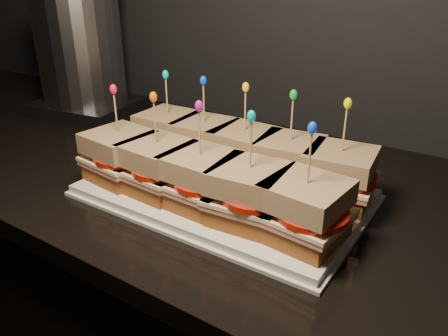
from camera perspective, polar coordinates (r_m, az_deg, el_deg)
The scene contains 77 objects.
cabinet at distance 1.16m, azimuth -5.90°, elevation -19.83°, with size 2.27×0.62×0.83m, color black.
granite_slab at distance 0.91m, azimuth -7.07°, elevation 0.10°, with size 2.31×0.66×0.04m, color black.
platter at distance 0.75m, azimuth 0.00°, elevation -3.22°, with size 0.45×0.28×0.02m, color white.
platter_rim at distance 0.75m, azimuth 0.00°, elevation -3.62°, with size 0.47×0.29×0.01m, color white.
sandwich_0_bread_bot at distance 0.88m, azimuth -7.13°, elevation 2.69°, with size 0.10×0.10×0.03m, color brown.
sandwich_0_ham at distance 0.87m, azimuth -7.19°, elevation 3.77°, with size 0.11×0.10×0.01m, color #CA655B.
sandwich_0_cheese at distance 0.87m, azimuth -7.21°, elevation 4.20°, with size 0.11×0.11×0.01m, color #FFEFAC.
sandwich_0_tomato at distance 0.86m, azimuth -6.88°, elevation 4.40°, with size 0.10×0.10×0.01m, color red.
sandwich_0_bread_top at distance 0.86m, azimuth -7.32°, elevation 6.02°, with size 0.10×0.10×0.03m, color #5F2E10.
sandwich_0_pick at distance 0.85m, azimuth -7.49°, elevation 9.04°, with size 0.00×0.00×0.09m, color tan.
sandwich_0_frill at distance 0.84m, azimuth -7.66°, elevation 12.01°, with size 0.01×0.01×0.02m, color #03BDA9.
sandwich_1_bread_bot at distance 0.83m, azimuth -2.53°, elevation 1.48°, with size 0.10×0.10×0.03m, color brown.
sandwich_1_ham at distance 0.82m, azimuth -2.55°, elevation 2.61°, with size 0.11×0.10×0.01m, color #CA655B.
sandwich_1_cheese at distance 0.82m, azimuth -2.56°, elevation 3.07°, with size 0.11×0.11×0.01m, color #FFEFAC.
sandwich_1_tomato at distance 0.81m, azimuth -2.12°, elevation 3.26°, with size 0.10×0.10×0.01m, color red.
sandwich_1_bread_top at distance 0.81m, azimuth -2.60°, elevation 4.99°, with size 0.10×0.10×0.03m, color #5F2E10.
sandwich_1_pick at distance 0.80m, azimuth -2.66°, elevation 8.19°, with size 0.00×0.00×0.09m, color tan.
sandwich_1_frill at distance 0.78m, azimuth -2.72°, elevation 11.35°, with size 0.01×0.01×0.02m, color blue.
sandwich_2_bread_bot at distance 0.79m, azimuth 2.63°, elevation 0.11°, with size 0.10×0.10×0.03m, color brown.
sandwich_2_ham at distance 0.78m, azimuth 2.65°, elevation 1.30°, with size 0.11×0.10×0.01m, color #CA655B.
sandwich_2_cheese at distance 0.78m, azimuth 2.66°, elevation 1.77°, with size 0.11×0.11×0.01m, color #FFEFAC.
sandwich_2_tomato at distance 0.76m, azimuth 3.21°, elevation 1.95°, with size 0.10×0.10×0.01m, color red.
sandwich_2_bread_top at distance 0.76m, azimuth 2.70°, elevation 3.79°, with size 0.10×0.10×0.03m, color #5F2E10.
sandwich_2_pick at distance 0.75m, azimuth 2.77°, elevation 7.16°, with size 0.00×0.00×0.09m, color tan.
sandwich_2_frill at distance 0.74m, azimuth 2.85°, elevation 10.50°, with size 0.01×0.01×0.02m, color yellow.
sandwich_3_bread_bot at distance 0.75m, azimuth 8.33°, elevation -1.41°, with size 0.10×0.10×0.03m, color brown.
sandwich_3_ham at distance 0.74m, azimuth 8.41°, elevation -0.18°, with size 0.11×0.10×0.01m, color #CA655B.
sandwich_3_cheese at distance 0.74m, azimuth 8.45°, elevation 0.32°, with size 0.11×0.11×0.01m, color #FFEFAC.
sandwich_3_tomato at distance 0.73m, azimuth 9.13°, elevation 0.48°, with size 0.10×0.10×0.01m, color red.
sandwich_3_bread_top at distance 0.73m, azimuth 8.59°, elevation 2.41°, with size 0.10×0.10×0.03m, color #5F2E10.
sandwich_3_pick at distance 0.71m, azimuth 8.82°, elevation 5.93°, with size 0.00×0.00×0.09m, color tan.
sandwich_3_frill at distance 0.70m, azimuth 9.06°, elevation 9.43°, with size 0.01×0.01×0.02m, color green.
sandwich_4_bread_bot at distance 0.72m, azimuth 14.55°, elevation -3.04°, with size 0.10×0.10×0.03m, color brown.
sandwich_4_ham at distance 0.71m, azimuth 14.70°, elevation -1.78°, with size 0.11×0.10×0.01m, color #CA655B.
sandwich_4_cheese at distance 0.71m, azimuth 14.76°, elevation -1.27°, with size 0.11×0.11×0.01m, color #FFEFAC.
sandwich_4_tomato at distance 0.70m, azimuth 15.57°, elevation -1.13°, with size 0.10×0.10×0.01m, color red.
sandwich_4_bread_top at distance 0.70m, azimuth 15.01°, elevation 0.88°, with size 0.10×0.10×0.03m, color #5F2E10.
sandwich_4_pick at distance 0.68m, azimuth 15.44°, elevation 4.51°, with size 0.00×0.00×0.09m, color tan.
sandwich_4_frill at distance 0.67m, azimuth 15.87°, elevation 8.13°, with size 0.01×0.01×0.02m, color #EEEA01.
sandwich_5_bread_bot at distance 0.79m, azimuth -13.19°, elevation -0.29°, with size 0.10×0.10×0.03m, color brown.
sandwich_5_ham at distance 0.79m, azimuth -13.31°, elevation 0.88°, with size 0.11×0.10×0.01m, color #CA655B.
sandwich_5_cheese at distance 0.78m, azimuth -13.36°, elevation 1.35°, with size 0.11×0.11×0.01m, color #FFEFAC.
sandwich_5_tomato at distance 0.77m, azimuth -13.11°, elevation 1.52°, with size 0.10×0.10×0.01m, color red.
sandwich_5_bread_top at distance 0.77m, azimuth -13.57°, elevation 3.34°, with size 0.10×0.10×0.03m, color #5F2E10.
sandwich_5_pick at distance 0.76m, azimuth -13.92°, elevation 6.66°, with size 0.00×0.00×0.09m, color tan.
sandwich_5_frill at distance 0.75m, azimuth -14.27°, elevation 9.95°, with size 0.01×0.01×0.02m, color red.
sandwich_6_bread_bot at distance 0.74m, azimuth -8.47°, elevation -1.86°, with size 0.10×0.10×0.03m, color brown.
sandwich_6_ham at distance 0.73m, azimuth -8.55°, elevation -0.61°, with size 0.11×0.10×0.01m, color #CA655B.
sandwich_6_cheese at distance 0.73m, azimuth -8.59°, elevation -0.11°, with size 0.11×0.11×0.01m, color #FFEFAC.
sandwich_6_tomato at distance 0.71m, azimuth -8.22°, elevation 0.05°, with size 0.10×0.10×0.01m, color red.
sandwich_6_bread_top at distance 0.72m, azimuth -8.73°, elevation 2.01°, with size 0.10×0.10×0.03m, color #5F2E10.
sandwich_6_pick at distance 0.70m, azimuth -8.98°, elevation 5.58°, with size 0.00×0.00×0.09m, color tan.
sandwich_6_frill at distance 0.69m, azimuth -9.22°, elevation 9.14°, with size 0.01×0.01×0.02m, color #E5590D.
sandwich_7_bread_bot at distance 0.69m, azimuth -3.01°, elevation -3.65°, with size 0.10×0.10×0.03m, color brown.
sandwich_7_ham at distance 0.68m, azimuth -3.04°, elevation -2.33°, with size 0.11×0.10×0.01m, color #CA655B.
sandwich_7_cheese at distance 0.68m, azimuth -3.05°, elevation -1.81°, with size 0.11×0.11×0.01m, color #FFEFAC.
sandwich_7_tomato at distance 0.66m, azimuth -2.54°, elevation -1.67°, with size 0.10×0.10×0.01m, color red.
sandwich_7_bread_top at distance 0.66m, azimuth -3.11°, elevation 0.45°, with size 0.10×0.10×0.03m, color #5F2E10.
sandwich_7_pick at distance 0.65m, azimuth -3.20°, elevation 4.27°, with size 0.00×0.00×0.09m, color tan.
sandwich_7_frill at distance 0.63m, azimuth -3.30°, elevation 8.10°, with size 0.01×0.01×0.02m, color #C11199.
sandwich_8_bread_bot at distance 0.65m, azimuth 3.26°, elevation -5.66°, with size 0.10×0.10×0.03m, color brown.
sandwich_8_ham at distance 0.64m, azimuth 3.29°, elevation -4.28°, with size 0.11×0.10×0.01m, color #CA655B.
sandwich_8_cheese at distance 0.63m, azimuth 3.31°, elevation -3.73°, with size 0.11×0.11×0.01m, color #FFEFAC.
sandwich_8_tomato at distance 0.62m, azimuth 4.00°, elevation -3.62°, with size 0.10×0.10×0.01m, color red.
sandwich_8_bread_top at distance 0.62m, azimuth 3.37°, elevation -1.35°, with size 0.10×0.10×0.03m, color #5F2E10.
sandwich_8_pick at distance 0.60m, azimuth 3.48°, elevation 2.69°, with size 0.00×0.00×0.09m, color tan.
sandwich_8_frill at distance 0.59m, azimuth 3.60°, elevation 6.77°, with size 0.01×0.01×0.02m, color #04ABB2.
sandwich_9_bread_bot at distance 0.61m, azimuth 10.33°, elevation -7.82°, with size 0.10×0.10×0.03m, color brown.
sandwich_9_ham at distance 0.60m, azimuth 10.45°, elevation -6.40°, with size 0.11×0.10×0.01m, color #CA655B.
sandwich_9_cheese at distance 0.60m, azimuth 10.50°, elevation -5.83°, with size 0.11×0.11×0.01m, color #FFEFAC.
sandwich_9_tomato at distance 0.59m, azimuth 11.39°, elevation -5.76°, with size 0.10×0.10×0.01m, color red.
sandwich_9_bread_top at distance 0.59m, azimuth 10.72°, elevation -3.37°, with size 0.10×0.10×0.03m, color #5F2E10.
sandwich_9_pick at distance 0.57m, azimuth 11.09°, elevation 0.84°, with size 0.00×0.00×0.09m, color tan.
sandwich_9_frill at distance 0.55m, azimuth 11.46°, elevation 5.13°, with size 0.01×0.01×0.02m, color blue.
appliance_base at distance 1.26m, azimuth -17.36°, elevation 7.73°, with size 0.26×0.21×0.03m, color #262628.
appliance_body at distance 1.22m, azimuth -18.29°, elevation 14.69°, with size 0.21×0.21×0.28m, color silver.
appliance at distance 1.23m, azimuth -18.26°, elevation 14.45°, with size 0.26×0.21×0.33m, color silver, non-canonical shape.
Camera 1 is at (1.32, 1.06, 1.22)m, focal length 35.00 mm.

